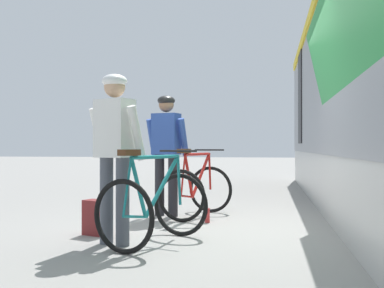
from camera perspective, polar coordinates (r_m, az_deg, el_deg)
ground_plane at (r=5.79m, az=4.26°, el=-10.41°), size 80.00×80.00×0.00m
cyclist_near_in_white at (r=4.82m, az=-9.53°, el=0.17°), size 0.66×0.47×1.76m
cyclist_far_in_blue at (r=6.76m, az=-3.19°, el=0.01°), size 0.66×0.41×1.76m
bicycle_near_teal at (r=4.82m, az=-4.73°, el=-7.60°), size 1.04×1.25×0.99m
bicycle_far_red at (r=6.66m, az=0.57°, el=-5.61°), size 0.97×1.22×0.99m
backpack_on_platform at (r=5.46m, az=-11.76°, el=-8.88°), size 0.33×0.27×0.40m
water_bottle_near_the_bikes at (r=6.22m, az=1.91°, el=-8.82°), size 0.07×0.07×0.19m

